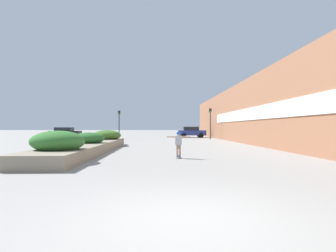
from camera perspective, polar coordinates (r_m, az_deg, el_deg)
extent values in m
plane|color=gray|center=(4.41, 4.60, -19.66)|extent=(300.00, 300.00, 0.00)
cube|color=#9E6647|center=(26.15, 15.83, 2.78)|extent=(0.60, 48.53, 5.75)
cube|color=white|center=(23.27, 17.22, 2.50)|extent=(0.06, 24.34, 1.04)
cube|color=gray|center=(16.38, -16.73, -4.49)|extent=(2.18, 14.34, 0.54)
ellipsoid|color=#33702D|center=(11.89, -22.86, -3.12)|extent=(2.21, 2.01, 0.91)
ellipsoid|color=#286028|center=(16.37, -16.89, -2.60)|extent=(1.86, 1.83, 0.72)
ellipsoid|color=#3D6623|center=(21.27, -13.16, -1.98)|extent=(2.20, 2.43, 0.83)
cube|color=navy|center=(12.57, 2.31, -6.63)|extent=(0.23, 0.57, 0.01)
cylinder|color=beige|center=(12.78, 1.98, -6.78)|extent=(0.06, 0.06, 0.05)
cylinder|color=beige|center=(12.77, 2.68, -6.78)|extent=(0.06, 0.06, 0.05)
cylinder|color=beige|center=(12.39, 1.93, -6.99)|extent=(0.06, 0.06, 0.05)
cylinder|color=beige|center=(12.39, 2.65, -6.99)|extent=(0.06, 0.06, 0.05)
cylinder|color=tan|center=(12.55, 2.01, -5.35)|extent=(0.11, 0.11, 0.55)
cylinder|color=tan|center=(12.54, 2.61, -5.35)|extent=(0.11, 0.11, 0.55)
cube|color=gray|center=(12.53, 2.31, -4.55)|extent=(0.21, 0.18, 0.20)
cube|color=#B2B2B7|center=(12.51, 2.31, -3.11)|extent=(0.32, 0.18, 0.43)
cylinder|color=tan|center=(12.52, 0.67, -2.36)|extent=(0.41, 0.11, 0.07)
cylinder|color=tan|center=(12.50, 3.96, -2.36)|extent=(0.41, 0.11, 0.07)
sphere|color=tan|center=(12.50, 2.31, -1.71)|extent=(0.18, 0.18, 0.18)
sphere|color=blue|center=(12.50, 2.31, -1.57)|extent=(0.21, 0.21, 0.21)
cube|color=navy|center=(38.29, 5.20, -1.48)|extent=(3.92, 1.94, 0.72)
cube|color=black|center=(38.26, 4.97, -0.55)|extent=(2.16, 1.70, 0.53)
cylinder|color=black|center=(39.38, 6.80, -1.97)|extent=(0.67, 0.22, 0.67)
cylinder|color=black|center=(37.56, 7.22, -2.05)|extent=(0.67, 0.22, 0.67)
cylinder|color=black|center=(39.08, 3.27, -1.99)|extent=(0.67, 0.22, 0.67)
cylinder|color=black|center=(37.25, 3.52, -2.07)|extent=(0.67, 0.22, 0.67)
cube|color=black|center=(40.68, -21.43, -1.44)|extent=(4.21, 1.94, 0.66)
cube|color=black|center=(40.73, -21.65, -0.63)|extent=(2.32, 1.71, 0.50)
cylinder|color=black|center=(41.15, -19.29, -1.89)|extent=(0.66, 0.22, 0.66)
cylinder|color=black|center=(39.40, -20.09, -1.96)|extent=(0.66, 0.22, 0.66)
cylinder|color=black|center=(42.01, -22.69, -1.85)|extent=(0.66, 0.22, 0.66)
cylinder|color=black|center=(40.29, -23.62, -1.92)|extent=(0.66, 0.22, 0.66)
cube|color=maroon|center=(41.07, 20.97, -1.51)|extent=(4.40, 1.76, 0.56)
cube|color=black|center=(41.00, 20.74, -0.74)|extent=(2.42, 1.55, 0.54)
cylinder|color=black|center=(42.39, 22.24, -1.85)|extent=(0.65, 0.22, 0.65)
cylinder|color=black|center=(40.87, 23.19, -1.90)|extent=(0.65, 0.22, 0.65)
cylinder|color=black|center=(41.35, 18.78, -1.89)|extent=(0.65, 0.22, 0.65)
cylinder|color=black|center=(39.79, 19.63, -1.95)|extent=(0.65, 0.22, 0.65)
cylinder|color=black|center=(32.82, -10.60, -0.18)|extent=(0.11, 0.11, 3.10)
cube|color=black|center=(32.87, -10.60, 2.91)|extent=(0.28, 0.20, 0.45)
sphere|color=#2D2823|center=(32.76, -10.63, 3.19)|extent=(0.15, 0.15, 0.15)
sphere|color=#2D2823|center=(32.75, -10.63, 2.92)|extent=(0.15, 0.15, 0.15)
sphere|color=green|center=(32.74, -10.63, 2.66)|extent=(0.15, 0.15, 0.15)
cylinder|color=black|center=(33.10, 9.20, 0.08)|extent=(0.11, 0.11, 3.40)
cube|color=black|center=(33.17, 9.20, 3.40)|extent=(0.28, 0.20, 0.45)
sphere|color=#2D2823|center=(33.06, 9.24, 3.67)|extent=(0.15, 0.15, 0.15)
sphere|color=#2D2823|center=(33.05, 9.24, 3.41)|extent=(0.15, 0.15, 0.15)
sphere|color=green|center=(33.04, 9.24, 3.15)|extent=(0.15, 0.15, 0.15)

